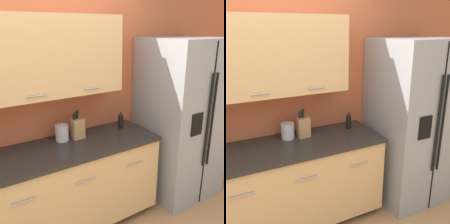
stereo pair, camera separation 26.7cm
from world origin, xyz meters
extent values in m
cube|color=#BC5B38|center=(0.00, 1.28, 1.30)|extent=(10.00, 0.05, 2.60)
cube|color=tan|center=(-0.01, 1.10, 1.75)|extent=(1.74, 0.32, 0.72)
cylinder|color=#99999E|center=(-0.01, 0.92, 1.45)|extent=(0.16, 0.01, 0.01)
cylinder|color=#99999E|center=(0.52, 0.92, 1.45)|extent=(0.16, 0.01, 0.01)
cube|color=tan|center=(-0.01, 0.94, 0.49)|extent=(2.28, 0.62, 0.80)
cube|color=black|center=(-0.01, 0.92, 0.90)|extent=(2.30, 0.64, 0.03)
cylinder|color=#99999E|center=(-0.28, 0.61, 0.71)|extent=(0.20, 0.01, 0.01)
cylinder|color=#99999E|center=(0.27, 0.61, 0.71)|extent=(0.20, 0.01, 0.01)
cylinder|color=#99999E|center=(0.81, 0.61, 0.71)|extent=(0.20, 0.01, 0.01)
cube|color=gray|center=(1.67, 0.85, 0.94)|extent=(0.86, 0.79, 1.89)
cube|color=black|center=(1.67, 0.45, 0.94)|extent=(0.01, 0.01, 1.85)
cylinder|color=black|center=(1.63, 0.43, 1.04)|extent=(0.02, 0.02, 1.04)
cylinder|color=black|center=(1.70, 0.43, 1.04)|extent=(0.02, 0.02, 1.04)
cube|color=black|center=(1.47, 0.45, 1.04)|extent=(0.16, 0.01, 0.24)
cube|color=#A87A4C|center=(0.41, 1.06, 1.02)|extent=(0.12, 0.11, 0.21)
cylinder|color=black|center=(0.38, 1.07, 1.16)|extent=(0.01, 0.03, 0.06)
cylinder|color=black|center=(0.38, 1.04, 1.17)|extent=(0.02, 0.04, 0.08)
cylinder|color=black|center=(0.41, 1.07, 1.17)|extent=(0.01, 0.03, 0.09)
cylinder|color=black|center=(0.41, 1.04, 1.17)|extent=(0.02, 0.04, 0.09)
cylinder|color=black|center=(0.94, 1.05, 0.98)|extent=(0.06, 0.06, 0.13)
sphere|color=black|center=(0.94, 1.05, 1.06)|extent=(0.06, 0.06, 0.06)
cylinder|color=black|center=(0.94, 1.05, 1.07)|extent=(0.02, 0.02, 0.04)
cylinder|color=black|center=(0.94, 1.05, 1.10)|extent=(0.02, 0.02, 0.01)
cylinder|color=#B7B7BA|center=(0.25, 1.09, 0.99)|extent=(0.13, 0.13, 0.15)
cylinder|color=#B7B7BA|center=(0.25, 1.09, 1.07)|extent=(0.14, 0.14, 0.01)
sphere|color=#B7B7BA|center=(0.25, 1.09, 1.09)|extent=(0.02, 0.02, 0.02)
camera|label=1|loc=(-0.64, -1.19, 1.99)|focal=42.00mm
camera|label=2|loc=(-0.41, -1.33, 1.99)|focal=42.00mm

